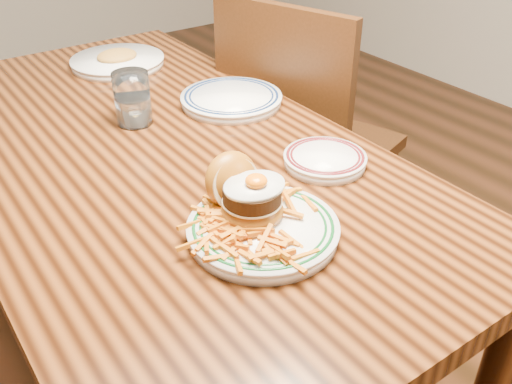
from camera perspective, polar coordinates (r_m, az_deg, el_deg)
floor at (r=1.81m, az=-7.92°, el=-16.84°), size 6.00×6.00×0.00m
table at (r=1.38m, az=-9.96°, el=1.39°), size 0.85×1.60×0.75m
chair_right at (r=1.84m, az=4.66°, el=5.15°), size 0.57×0.57×0.98m
main_plate at (r=1.01m, az=0.17°, el=-2.41°), size 0.27×0.28×0.13m
side_plate at (r=1.24m, az=6.91°, el=3.31°), size 0.18×0.18×0.03m
rear_plate at (r=1.52m, az=-2.48°, el=9.32°), size 0.27×0.27×0.03m
water_glass at (r=1.43m, az=-12.21°, el=8.83°), size 0.09×0.09×0.13m
far_plate at (r=1.84m, az=-13.67°, el=12.63°), size 0.28×0.28×0.05m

